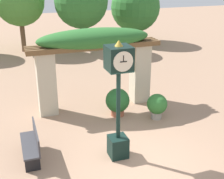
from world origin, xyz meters
name	(u,v)px	position (x,y,z in m)	size (l,w,h in m)	color
ground_plane	(134,159)	(0.00, 0.00, 0.00)	(60.00, 60.00, 0.00)	#9E7A60
pedestal_clock	(118,94)	(-0.35, 0.29, 1.84)	(0.60, 0.65, 3.22)	black
pergola	(95,52)	(0.00, 3.66, 2.08)	(4.72, 1.22, 2.90)	#BCB299
potted_plant_near_left	(157,105)	(1.68, 2.01, 0.50)	(0.69, 0.69, 0.88)	gray
potted_plant_near_right	(118,101)	(0.50, 2.68, 0.52)	(0.83, 0.83, 0.98)	#9E563D
park_bench	(32,144)	(-2.56, 0.94, 0.43)	(0.42, 1.44, 0.89)	#38383D
tree_line	(61,5)	(0.52, 12.75, 2.71)	(14.14, 4.21, 4.56)	brown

